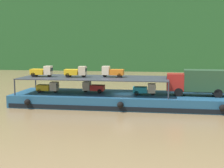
{
  "coord_description": "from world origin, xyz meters",
  "views": [
    {
      "loc": [
        4.27,
        -37.61,
        7.5
      ],
      "look_at": [
        -1.55,
        0.0,
        2.7
      ],
      "focal_mm": 49.45,
      "sensor_mm": 36.0,
      "label": 1
    }
  ],
  "objects_px": {
    "mini_truck_lower_aft": "(93,87)",
    "mini_truck_lower_mid": "(145,89)",
    "mini_truck_upper_mid": "(76,72)",
    "covered_lorry": "(198,82)",
    "mini_truck_lower_stern": "(48,87)",
    "mini_truck_upper_fore": "(112,72)",
    "cargo_barge": "(124,100)",
    "mini_truck_upper_stern": "(42,71)"
  },
  "relations": [
    {
      "from": "mini_truck_upper_mid",
      "to": "mini_truck_upper_stern",
      "type": "bearing_deg",
      "value": -179.04
    },
    {
      "from": "cargo_barge",
      "to": "mini_truck_upper_fore",
      "type": "height_order",
      "value": "mini_truck_upper_fore"
    },
    {
      "from": "mini_truck_lower_stern",
      "to": "mini_truck_upper_mid",
      "type": "height_order",
      "value": "mini_truck_upper_mid"
    },
    {
      "from": "cargo_barge",
      "to": "mini_truck_upper_mid",
      "type": "xyz_separation_m",
      "value": [
        -6.11,
        -0.1,
        3.44
      ]
    },
    {
      "from": "cargo_barge",
      "to": "covered_lorry",
      "type": "bearing_deg",
      "value": -0.09
    },
    {
      "from": "mini_truck_lower_stern",
      "to": "mini_truck_upper_stern",
      "type": "height_order",
      "value": "mini_truck_upper_stern"
    },
    {
      "from": "covered_lorry",
      "to": "mini_truck_upper_stern",
      "type": "distance_m",
      "value": 19.42
    },
    {
      "from": "cargo_barge",
      "to": "mini_truck_upper_mid",
      "type": "bearing_deg",
      "value": -179.06
    },
    {
      "from": "mini_truck_lower_aft",
      "to": "mini_truck_lower_mid",
      "type": "height_order",
      "value": "same"
    },
    {
      "from": "cargo_barge",
      "to": "mini_truck_upper_fore",
      "type": "xyz_separation_m",
      "value": [
        -1.59,
        0.69,
        3.44
      ]
    },
    {
      "from": "mini_truck_lower_aft",
      "to": "mini_truck_lower_mid",
      "type": "xyz_separation_m",
      "value": [
        6.56,
        -0.92,
        0.0
      ]
    },
    {
      "from": "mini_truck_lower_stern",
      "to": "mini_truck_lower_aft",
      "type": "relative_size",
      "value": 1.01
    },
    {
      "from": "cargo_barge",
      "to": "mini_truck_lower_aft",
      "type": "distance_m",
      "value": 4.3
    },
    {
      "from": "cargo_barge",
      "to": "mini_truck_lower_aft",
      "type": "bearing_deg",
      "value": 173.55
    },
    {
      "from": "cargo_barge",
      "to": "mini_truck_lower_mid",
      "type": "bearing_deg",
      "value": -10.28
    },
    {
      "from": "mini_truck_lower_stern",
      "to": "mini_truck_upper_fore",
      "type": "height_order",
      "value": "mini_truck_upper_fore"
    },
    {
      "from": "mini_truck_upper_mid",
      "to": "mini_truck_lower_aft",
      "type": "bearing_deg",
      "value": 14.97
    },
    {
      "from": "mini_truck_lower_mid",
      "to": "mini_truck_upper_fore",
      "type": "xyz_separation_m",
      "value": [
        -4.13,
        1.15,
        2.0
      ]
    },
    {
      "from": "mini_truck_lower_stern",
      "to": "mini_truck_upper_mid",
      "type": "relative_size",
      "value": 1.01
    },
    {
      "from": "mini_truck_lower_aft",
      "to": "mini_truck_upper_mid",
      "type": "bearing_deg",
      "value": -165.03
    },
    {
      "from": "covered_lorry",
      "to": "mini_truck_lower_mid",
      "type": "height_order",
      "value": "covered_lorry"
    },
    {
      "from": "mini_truck_lower_stern",
      "to": "mini_truck_upper_mid",
      "type": "xyz_separation_m",
      "value": [
        3.61,
        0.32,
        2.0
      ]
    },
    {
      "from": "mini_truck_lower_mid",
      "to": "mini_truck_upper_stern",
      "type": "distance_m",
      "value": 13.28
    },
    {
      "from": "mini_truck_upper_mid",
      "to": "mini_truck_upper_fore",
      "type": "xyz_separation_m",
      "value": [
        4.52,
        0.79,
        0.0
      ]
    },
    {
      "from": "cargo_barge",
      "to": "mini_truck_upper_stern",
      "type": "height_order",
      "value": "mini_truck_upper_stern"
    },
    {
      "from": "mini_truck_upper_stern",
      "to": "mini_truck_upper_fore",
      "type": "bearing_deg",
      "value": 5.5
    },
    {
      "from": "covered_lorry",
      "to": "mini_truck_lower_mid",
      "type": "xyz_separation_m",
      "value": [
        -6.27,
        -0.45,
        -1.0
      ]
    },
    {
      "from": "covered_lorry",
      "to": "mini_truck_lower_aft",
      "type": "relative_size",
      "value": 2.85
    },
    {
      "from": "cargo_barge",
      "to": "mini_truck_upper_stern",
      "type": "distance_m",
      "value": 11.13
    },
    {
      "from": "mini_truck_upper_mid",
      "to": "covered_lorry",
      "type": "bearing_deg",
      "value": 0.34
    },
    {
      "from": "mini_truck_lower_aft",
      "to": "mini_truck_upper_fore",
      "type": "height_order",
      "value": "mini_truck_upper_fore"
    },
    {
      "from": "cargo_barge",
      "to": "mini_truck_lower_aft",
      "type": "height_order",
      "value": "mini_truck_lower_aft"
    },
    {
      "from": "mini_truck_lower_mid",
      "to": "mini_truck_upper_mid",
      "type": "xyz_separation_m",
      "value": [
        -8.65,
        0.36,
        2.0
      ]
    },
    {
      "from": "mini_truck_upper_fore",
      "to": "covered_lorry",
      "type": "bearing_deg",
      "value": -3.87
    },
    {
      "from": "covered_lorry",
      "to": "mini_truck_upper_stern",
      "type": "height_order",
      "value": "mini_truck_upper_stern"
    },
    {
      "from": "mini_truck_lower_mid",
      "to": "cargo_barge",
      "type": "bearing_deg",
      "value": 169.72
    },
    {
      "from": "mini_truck_lower_stern",
      "to": "mini_truck_upper_mid",
      "type": "distance_m",
      "value": 4.14
    },
    {
      "from": "cargo_barge",
      "to": "mini_truck_lower_aft",
      "type": "xyz_separation_m",
      "value": [
        -4.03,
        0.46,
        1.44
      ]
    },
    {
      "from": "mini_truck_upper_mid",
      "to": "mini_truck_upper_fore",
      "type": "distance_m",
      "value": 4.59
    },
    {
      "from": "covered_lorry",
      "to": "mini_truck_lower_stern",
      "type": "bearing_deg",
      "value": -178.73
    },
    {
      "from": "covered_lorry",
      "to": "mini_truck_lower_mid",
      "type": "distance_m",
      "value": 6.36
    },
    {
      "from": "cargo_barge",
      "to": "mini_truck_lower_mid",
      "type": "relative_size",
      "value": 9.88
    }
  ]
}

